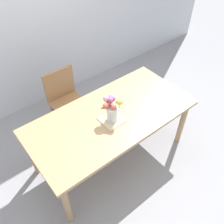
# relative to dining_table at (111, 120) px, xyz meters

# --- Properties ---
(ground_plane) EXTENTS (12.00, 12.00, 0.00)m
(ground_plane) POSITION_rel_dining_table_xyz_m (0.00, 0.00, -0.66)
(ground_plane) COLOR #939399
(back_wall) EXTENTS (7.00, 0.10, 2.80)m
(back_wall) POSITION_rel_dining_table_xyz_m (0.00, 1.60, 0.74)
(back_wall) COLOR silver
(back_wall) RESTS_ON ground_plane
(dining_table) EXTENTS (1.89, 0.93, 0.74)m
(dining_table) POSITION_rel_dining_table_xyz_m (0.00, 0.00, 0.00)
(dining_table) COLOR tan
(dining_table) RESTS_ON ground_plane
(chair_far) EXTENTS (0.42, 0.42, 0.90)m
(chair_far) POSITION_rel_dining_table_xyz_m (-0.14, 0.80, -0.14)
(chair_far) COLOR #9E7047
(chair_far) RESTS_ON ground_plane
(placemat) EXTENTS (0.24, 0.24, 0.01)m
(placemat) POSITION_rel_dining_table_xyz_m (-0.04, -0.06, 0.08)
(placemat) COLOR #CCB789
(placemat) RESTS_ON dining_table
(flower_vase) EXTENTS (0.23, 0.19, 0.29)m
(flower_vase) POSITION_rel_dining_table_xyz_m (-0.03, -0.05, 0.24)
(flower_vase) COLOR silver
(flower_vase) RESTS_ON placemat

